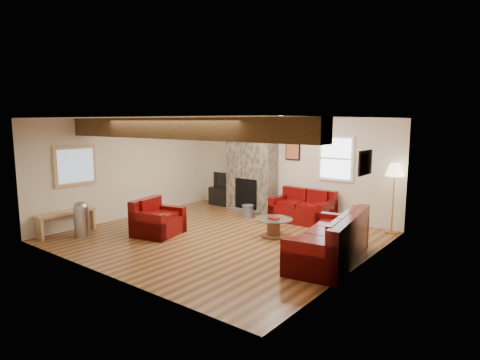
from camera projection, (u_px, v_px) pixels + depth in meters
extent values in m
plane|color=#523115|center=(220.00, 237.00, 8.54)|extent=(8.00, 8.00, 0.00)
plane|color=white|center=(219.00, 118.00, 8.17)|extent=(8.00, 8.00, 0.00)
plane|color=beige|center=(288.00, 167.00, 10.50)|extent=(8.00, 0.00, 8.00)
plane|color=beige|center=(104.00, 199.00, 6.21)|extent=(8.00, 0.00, 8.00)
plane|color=beige|center=(130.00, 168.00, 10.18)|extent=(0.00, 7.50, 7.50)
plane|color=beige|center=(359.00, 195.00, 6.53)|extent=(0.00, 7.50, 7.50)
cube|color=black|center=(174.00, 128.00, 7.22)|extent=(6.00, 0.36, 0.38)
cube|color=#37332B|center=(252.00, 165.00, 10.91)|extent=(1.40, 0.50, 2.50)
cube|color=black|center=(246.00, 195.00, 10.83)|extent=(0.70, 0.06, 0.90)
cube|color=#37332B|center=(245.00, 210.00, 10.86)|extent=(1.00, 0.25, 0.08)
cylinder|color=#4C2A18|center=(274.00, 236.00, 8.54)|extent=(0.54, 0.54, 0.04)
cylinder|color=#4C2A18|center=(274.00, 228.00, 8.52)|extent=(0.29, 0.29, 0.36)
cylinder|color=silver|center=(274.00, 219.00, 8.49)|extent=(0.80, 0.80, 0.02)
cube|color=maroon|center=(274.00, 218.00, 8.49)|extent=(0.22, 0.16, 0.03)
cube|color=black|center=(226.00, 197.00, 11.65)|extent=(1.03, 0.41, 0.51)
imported|color=black|center=(226.00, 180.00, 11.58)|extent=(0.79, 0.10, 0.46)
cylinder|color=tan|center=(391.00, 232.00, 8.83)|extent=(0.28, 0.28, 0.03)
cylinder|color=tan|center=(393.00, 202.00, 8.73)|extent=(0.03, 0.03, 1.38)
cone|color=#FFEBC1|center=(395.00, 170.00, 8.63)|extent=(0.40, 0.40, 0.28)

